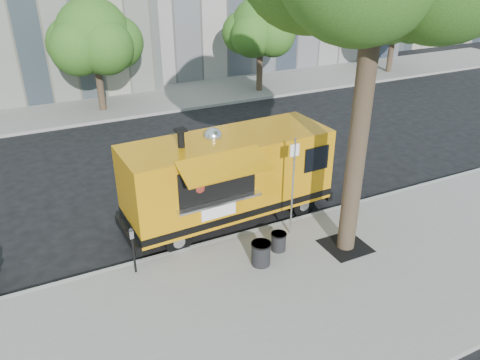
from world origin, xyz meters
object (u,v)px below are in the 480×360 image
object	(u,v)px
far_tree_b	(93,36)
food_truck	(228,176)
far_tree_c	(260,27)
parking_meter	(133,245)
far_tree_d	(396,13)
sign_post	(293,182)
trash_bin_right	(279,241)
trash_bin_left	(261,253)

from	to	relation	value
far_tree_b	food_truck	world-z (taller)	far_tree_b
far_tree_b	far_tree_c	bearing A→B (deg)	-1.91
far_tree_b	parking_meter	world-z (taller)	far_tree_b
far_tree_d	food_truck	distance (m)	21.72
far_tree_c	food_truck	distance (m)	14.60
far_tree_d	sign_post	distance (m)	21.79
parking_meter	trash_bin_right	world-z (taller)	parking_meter
trash_bin_right	sign_post	bearing A→B (deg)	37.61
far_tree_c	food_truck	size ratio (longest dim) A/B	0.78
far_tree_d	trash_bin_left	bearing A→B (deg)	-139.95
far_tree_c	parking_meter	xyz separation A→B (m)	(-11.00, -13.75, -2.74)
parking_meter	trash_bin_right	xyz separation A→B (m)	(3.82, -0.76, -0.55)
far_tree_c	parking_meter	distance (m)	17.82
parking_meter	sign_post	bearing A→B (deg)	-2.52
far_tree_b	food_truck	xyz separation A→B (m)	(1.34, -12.53, -2.31)
trash_bin_left	parking_meter	bearing A→B (deg)	159.95
far_tree_d	far_tree_b	bearing A→B (deg)	179.70
far_tree_c	parking_meter	world-z (taller)	far_tree_c
sign_post	trash_bin_right	xyz separation A→B (m)	(-0.73, -0.56, -1.41)
food_truck	trash_bin_right	bearing A→B (deg)	-80.82
far_tree_b	far_tree_d	bearing A→B (deg)	-0.30
trash_bin_right	food_truck	bearing A→B (deg)	101.82
far_tree_d	sign_post	world-z (taller)	far_tree_d
far_tree_d	parking_meter	distance (m)	25.38
far_tree_b	far_tree_d	xyz separation A→B (m)	(19.00, -0.10, 0.06)
far_tree_c	trash_bin_left	bearing A→B (deg)	-118.06
trash_bin_left	far_tree_b	bearing A→B (deg)	94.05
far_tree_b	food_truck	bearing A→B (deg)	-83.88
sign_post	food_truck	xyz separation A→B (m)	(-1.21, 1.72, -0.32)
food_truck	trash_bin_right	world-z (taller)	food_truck
parking_meter	trash_bin_left	distance (m)	3.31
far_tree_b	trash_bin_left	distance (m)	15.57
trash_bin_left	trash_bin_right	world-z (taller)	trash_bin_left
far_tree_c	far_tree_d	bearing A→B (deg)	1.15
far_tree_d	trash_bin_left	xyz separation A→B (m)	(-17.93, -15.07, -3.39)
far_tree_b	parking_meter	bearing A→B (deg)	-98.10
far_tree_b	trash_bin_right	world-z (taller)	far_tree_b
far_tree_d	parking_meter	size ratio (longest dim) A/B	4.23
far_tree_b	trash_bin_left	world-z (taller)	far_tree_b
far_tree_c	sign_post	world-z (taller)	far_tree_c
trash_bin_right	parking_meter	bearing A→B (deg)	168.72
far_tree_c	sign_post	distance (m)	15.48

